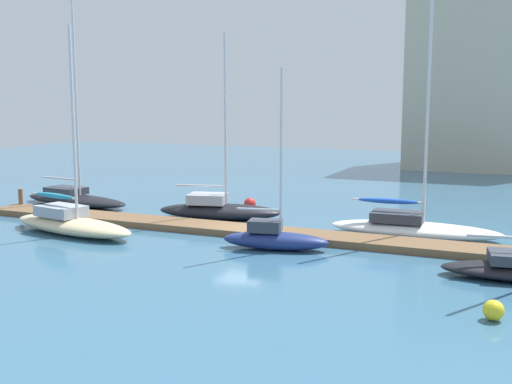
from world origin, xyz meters
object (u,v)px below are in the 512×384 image
sailboat_3 (274,237)px  harbor_building_distant (482,83)px  sailboat_0 (74,197)px  sailboat_4 (412,226)px  mooring_buoy_red (250,204)px  mooring_buoy_yellow (493,310)px  sailboat_1 (71,222)px  sailboat_2 (218,209)px

sailboat_3 → harbor_building_distant: size_ratio=0.48×
sailboat_0 → sailboat_3: 18.40m
sailboat_4 → harbor_building_distant: (0.79, 37.59, 8.39)m
sailboat_0 → mooring_buoy_red: size_ratio=18.52×
sailboat_4 → mooring_buoy_yellow: size_ratio=20.27×
sailboat_1 → mooring_buoy_red: bearing=71.4°
sailboat_1 → sailboat_2: sailboat_2 is taller
mooring_buoy_yellow → sailboat_0: bearing=155.4°
sailboat_2 → sailboat_4: size_ratio=0.80×
sailboat_2 → sailboat_4: (11.60, -0.46, -0.02)m
sailboat_2 → sailboat_3: size_ratio=1.28×
sailboat_4 → mooring_buoy_red: size_ratio=17.48×
mooring_buoy_yellow → mooring_buoy_red: mooring_buoy_red is taller
sailboat_1 → mooring_buoy_yellow: size_ratio=16.00×
sailboat_4 → sailboat_3: bearing=-138.1°
mooring_buoy_yellow → mooring_buoy_red: bearing=134.8°
sailboat_4 → harbor_building_distant: bearing=86.4°
sailboat_4 → harbor_building_distant: 38.53m
mooring_buoy_red → sailboat_0: bearing=-164.7°
harbor_building_distant → sailboat_2: bearing=-108.5°
sailboat_4 → sailboat_0: bearing=175.4°
sailboat_3 → mooring_buoy_yellow: sailboat_3 is taller
sailboat_1 → sailboat_4: bearing=31.2°
sailboat_3 → harbor_building_distant: harbor_building_distant is taller
sailboat_0 → sailboat_2: size_ratio=1.33×
sailboat_0 → mooring_buoy_yellow: sailboat_0 is taller
sailboat_2 → harbor_building_distant: (12.39, 37.13, 8.37)m
mooring_buoy_yellow → sailboat_3: bearing=148.6°
sailboat_0 → sailboat_3: bearing=-13.3°
sailboat_2 → mooring_buoy_red: (0.45, 3.66, -0.22)m
mooring_buoy_yellow → harbor_building_distant: (-3.72, 49.23, 8.64)m
harbor_building_distant → mooring_buoy_yellow: bearing=-85.7°
sailboat_4 → mooring_buoy_yellow: bearing=-71.2°
sailboat_1 → sailboat_3: size_ratio=1.27×
sailboat_0 → harbor_building_distant: size_ratio=0.81×
mooring_buoy_yellow → harbor_building_distant: size_ratio=0.04×
sailboat_1 → harbor_building_distant: (17.81, 44.03, 8.37)m
sailboat_0 → mooring_buoy_red: bearing=22.3°
harbor_building_distant → mooring_buoy_red: bearing=-109.6°
harbor_building_distant → sailboat_3: bearing=-98.4°
sailboat_1 → sailboat_4: 18.19m
sailboat_1 → mooring_buoy_yellow: sailboat_1 is taller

